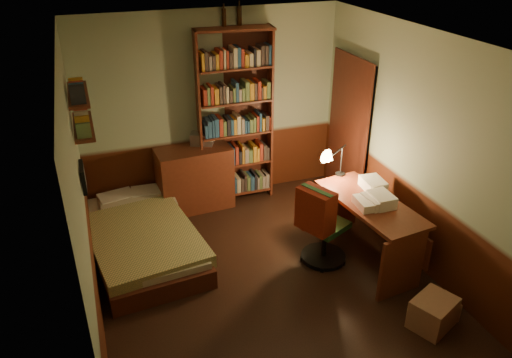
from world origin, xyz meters
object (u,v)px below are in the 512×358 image
object	(u,v)px
desk	(367,230)
bookshelf	(235,118)
desk_lamp	(342,153)
cardboard_box_b	(440,309)
bed	(141,229)
mini_stereo	(202,138)
dresser	(195,178)
office_chair	(326,218)
cardboard_box_a	(433,313)

from	to	relation	value
desk	bookshelf	bearing A→B (deg)	110.18
desk_lamp	cardboard_box_b	distance (m)	2.08
bed	desk_lamp	distance (m)	2.56
mini_stereo	desk_lamp	xyz separation A→B (m)	(1.42, -1.25, 0.10)
bed	cardboard_box_b	distance (m)	3.40
dresser	desk_lamp	size ratio (longest dim) A/B	1.70
desk	mini_stereo	bearing A→B (deg)	119.42
bookshelf	desk	size ratio (longest dim) A/B	1.68
office_chair	cardboard_box_b	xyz separation A→B (m)	(0.64, -1.27, -0.45)
bed	cardboard_box_a	bearing A→B (deg)	-47.11
bed	cardboard_box_b	size ratio (longest dim) A/B	6.77
desk_lamp	cardboard_box_b	world-z (taller)	desk_lamp
bookshelf	cardboard_box_a	bearing A→B (deg)	-65.60
desk	cardboard_box_a	xyz separation A→B (m)	(0.04, -1.20, -0.22)
desk_lamp	desk	bearing A→B (deg)	-80.28
desk	cardboard_box_a	size ratio (longest dim) A/B	3.40
mini_stereo	desk	distance (m)	2.49
bookshelf	office_chair	size ratio (longest dim) A/B	2.12
desk_lamp	office_chair	distance (m)	0.88
bookshelf	desk_lamp	bearing A→B (deg)	-45.03
bookshelf	cardboard_box_b	distance (m)	3.44
bookshelf	cardboard_box_b	xyz separation A→B (m)	(1.14, -3.06, -1.08)
cardboard_box_b	desk_lamp	bearing A→B (deg)	95.50
desk_lamp	cardboard_box_b	size ratio (longest dim) A/B	1.91
desk_lamp	office_chair	size ratio (longest dim) A/B	0.52
mini_stereo	office_chair	xyz separation A→B (m)	(0.95, -1.83, -0.39)
dresser	cardboard_box_a	bearing A→B (deg)	-65.23
dresser	bed	bearing A→B (deg)	-139.68
dresser	mini_stereo	world-z (taller)	mini_stereo
bed	desk	size ratio (longest dim) A/B	1.45
dresser	desk_lamp	xyz separation A→B (m)	(1.58, -1.13, 0.61)
bed	bookshelf	xyz separation A→B (m)	(1.47, 0.89, 0.88)
mini_stereo	desk	bearing A→B (deg)	-29.73
bookshelf	office_chair	world-z (taller)	bookshelf
mini_stereo	cardboard_box_a	xyz separation A→B (m)	(1.46, -3.16, -0.79)
bed	dresser	world-z (taller)	dresser
bed	mini_stereo	size ratio (longest dim) A/B	6.96
bed	bookshelf	bearing A→B (deg)	26.29
bookshelf	desk_lamp	size ratio (longest dim) A/B	4.11
bed	mini_stereo	xyz separation A→B (m)	(1.01, 0.93, 0.65)
cardboard_box_a	cardboard_box_b	bearing A→B (deg)	24.09
dresser	desk_lamp	distance (m)	2.04
bed	cardboard_box_a	xyz separation A→B (m)	(2.47, -2.23, -0.15)
desk	desk_lamp	size ratio (longest dim) A/B	2.45
desk_lamp	cardboard_box_b	bearing A→B (deg)	-75.01
office_chair	mini_stereo	bearing A→B (deg)	92.66
mini_stereo	desk_lamp	size ratio (longest dim) A/B	0.51
dresser	bookshelf	world-z (taller)	bookshelf
office_chair	cardboard_box_b	bearing A→B (deg)	-87.98
mini_stereo	bookshelf	distance (m)	0.51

